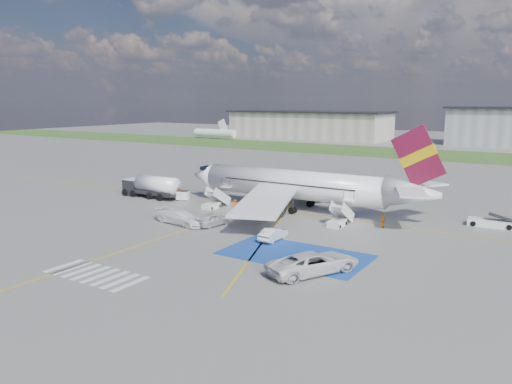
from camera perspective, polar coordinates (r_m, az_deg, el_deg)
ground at (r=56.75m, az=-2.59°, el=-4.50°), size 400.00×400.00×0.00m
grass_strip at (r=144.14m, az=19.62°, el=4.05°), size 400.00×30.00×0.01m
taxiway_line_main at (r=66.65m, az=3.33°, el=-2.24°), size 120.00×0.20×0.01m
taxiway_line_cross at (r=52.56m, az=-13.42°, el=-6.00°), size 0.20×60.00×0.01m
taxiway_line_diag at (r=66.65m, az=3.33°, el=-2.24°), size 20.71×56.45×0.01m
staging_box at (r=48.46m, az=4.48°, el=-7.16°), size 14.00×8.00×0.01m
crosswalk at (r=45.22m, az=-17.87°, el=-8.96°), size 9.00×4.00×0.01m
terminal_west at (r=195.34m, az=6.10°, el=7.60°), size 60.00×22.00×10.00m
airliner at (r=67.03m, az=5.32°, el=0.76°), size 36.81×32.95×11.92m
airstairs_fwd at (r=68.91m, az=-4.93°, el=-1.31°), size 1.90×5.20×3.60m
airstairs_aft at (r=59.79m, az=9.36°, el=-3.24°), size 1.90×5.20×3.60m
fuel_tanker at (r=77.36m, az=-11.85°, el=0.41°), size 9.91×2.81×3.37m
gpu_cart at (r=74.45m, az=-8.35°, el=-0.46°), size 2.05×1.67×1.48m
belt_loader at (r=64.76m, az=25.34°, el=-3.26°), size 5.58×2.41×1.64m
car_silver_a at (r=59.11m, az=-5.01°, el=-3.14°), size 2.50×4.80×1.56m
car_silver_b at (r=53.02m, az=1.98°, el=-4.81°), size 1.48×4.17×1.37m
van_white_a at (r=43.36m, az=6.65°, el=-7.65°), size 5.72×7.18×2.45m
van_white_b at (r=60.40m, az=-8.65°, el=-2.60°), size 5.97×3.10×2.23m
crew_fwd at (r=65.09m, az=-2.38°, el=-1.69°), size 0.82×0.73×1.90m
crew_nose at (r=74.32m, az=-8.69°, el=-0.29°), size 1.11×1.12×1.82m
crew_aft at (r=59.84m, az=14.29°, el=-3.20°), size 0.46×1.01×1.69m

